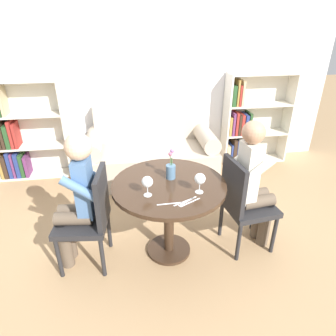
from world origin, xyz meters
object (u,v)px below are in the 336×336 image
(bookshelf_left, at_px, (19,133))
(chair_left, at_px, (90,215))
(couch, at_px, (151,154))
(person_right, at_px, (254,185))
(flower_vase, at_px, (171,169))
(wine_glass_right, at_px, (200,179))
(wine_glass_left, at_px, (147,182))
(person_left, at_px, (76,199))
(chair_right, at_px, (243,201))
(bookshelf_right, at_px, (248,122))

(bookshelf_left, xyz_separation_m, chair_left, (1.02, -1.79, -0.11))
(couch, xyz_separation_m, person_right, (0.76, -1.51, 0.34))
(bookshelf_left, height_order, person_right, bookshelf_left)
(flower_vase, bearing_deg, wine_glass_right, -54.67)
(couch, xyz_separation_m, wine_glass_left, (-0.19, -1.66, 0.53))
(bookshelf_left, relative_size, person_left, 1.06)
(person_right, bearing_deg, couch, 19.26)
(chair_left, distance_m, person_left, 0.18)
(couch, distance_m, person_right, 1.72)
(chair_left, relative_size, person_right, 0.73)
(person_left, relative_size, wine_glass_right, 7.30)
(bookshelf_left, xyz_separation_m, wine_glass_right, (1.90, -1.95, 0.24))
(chair_right, xyz_separation_m, person_right, (0.09, 0.02, 0.16))
(bookshelf_left, xyz_separation_m, chair_right, (2.35, -1.79, -0.11))
(chair_left, bearing_deg, person_right, 98.11)
(person_right, bearing_deg, wine_glass_right, 100.17)
(chair_right, height_order, person_left, person_left)
(wine_glass_right, bearing_deg, chair_left, 170.21)
(bookshelf_right, relative_size, person_right, 1.04)
(chair_left, relative_size, wine_glass_right, 5.41)
(person_left, xyz_separation_m, wine_glass_left, (0.57, -0.15, 0.19))
(wine_glass_left, distance_m, flower_vase, 0.33)
(wine_glass_left, bearing_deg, wine_glass_right, -2.59)
(couch, xyz_separation_m, person_left, (-0.76, -1.51, 0.34))
(chair_right, height_order, wine_glass_right, chair_right)
(flower_vase, bearing_deg, person_right, -6.97)
(bookshelf_right, bearing_deg, wine_glass_right, -121.91)
(couch, xyz_separation_m, chair_left, (-0.67, -1.53, 0.18))
(chair_left, bearing_deg, bookshelf_left, -143.18)
(person_right, bearing_deg, person_left, 82.59)
(person_right, relative_size, wine_glass_right, 7.47)
(bookshelf_left, relative_size, person_right, 1.04)
(bookshelf_right, xyz_separation_m, wine_glass_left, (-1.62, -1.93, 0.25))
(wine_glass_left, bearing_deg, flower_vase, 47.68)
(chair_right, bearing_deg, wine_glass_right, 101.18)
(chair_right, bearing_deg, bookshelf_left, 45.25)
(chair_right, xyz_separation_m, wine_glass_left, (-0.86, -0.13, 0.35))
(bookshelf_right, distance_m, person_left, 2.82)
(couch, distance_m, bookshelf_left, 1.73)
(bookshelf_left, bearing_deg, chair_left, -60.50)
(chair_right, relative_size, person_right, 0.73)
(bookshelf_left, relative_size, wine_glass_right, 7.74)
(flower_vase, bearing_deg, chair_right, -9.65)
(wine_glass_right, distance_m, flower_vase, 0.32)
(bookshelf_left, height_order, chair_right, bookshelf_left)
(person_left, bearing_deg, chair_right, 96.56)
(couch, height_order, person_left, person_left)
(bookshelf_left, height_order, person_left, bookshelf_left)
(wine_glass_right, bearing_deg, couch, 97.31)
(bookshelf_right, bearing_deg, chair_right, -112.95)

